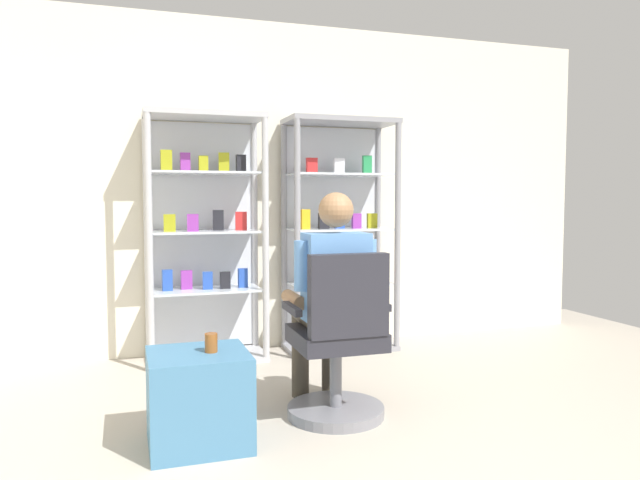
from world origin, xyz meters
name	(u,v)px	position (x,y,z in m)	size (l,w,h in m)	color
back_wall	(266,187)	(0.00, 3.00, 1.35)	(6.00, 0.10, 2.70)	silver
display_cabinet_left	(204,236)	(-0.55, 2.76, 0.97)	(0.90, 0.45, 1.90)	#B7B7BC
display_cabinet_right	(338,234)	(0.55, 2.76, 0.96)	(0.90, 0.45, 1.90)	gray
office_chair	(339,351)	(-0.01, 1.20, 0.39)	(0.56, 0.56, 0.96)	slate
seated_shopkeeper	(330,291)	(0.00, 1.36, 0.71)	(0.49, 0.57, 1.29)	#3F382D
storage_crate	(199,399)	(-0.80, 1.09, 0.24)	(0.50, 0.47, 0.48)	teal
tea_glass	(211,343)	(-0.74, 1.08, 0.52)	(0.07, 0.07, 0.10)	brown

